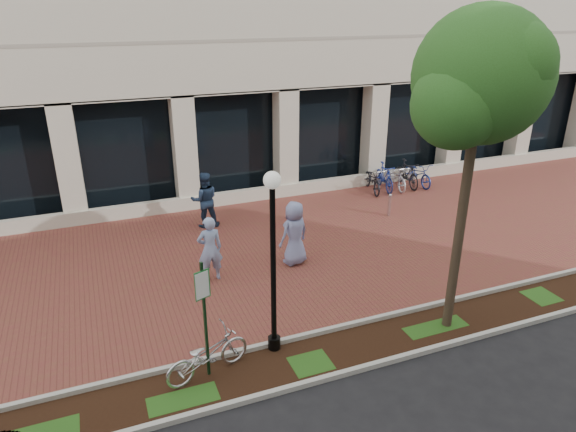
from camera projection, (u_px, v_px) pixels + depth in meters
name	position (u px, v px, depth m)	size (l,w,h in m)	color
ground	(283.00, 250.00, 16.20)	(120.00, 120.00, 0.00)	black
brick_plaza	(283.00, 249.00, 16.19)	(40.00, 9.00, 0.01)	brown
planting_strip	(366.00, 344.00, 11.69)	(40.00, 1.50, 0.01)	black
curb_plaza_side	(351.00, 325.00, 12.31)	(40.00, 0.12, 0.12)	#B0B0A6
curb_street_side	(384.00, 362.00, 11.02)	(40.00, 0.12, 0.12)	#B0B0A6
parking_sign	(204.00, 307.00, 10.10)	(0.34, 0.07, 2.65)	#13361B
lamppost	(273.00, 255.00, 10.66)	(0.36, 0.36, 4.18)	black
street_tree	(481.00, 85.00, 10.27)	(3.31, 2.76, 7.25)	#433626
locked_bicycle	(207.00, 355.00, 10.57)	(0.66, 1.90, 1.00)	silver
pedestrian_left	(210.00, 249.00, 14.10)	(0.69, 0.45, 1.90)	#8CA2D1
pedestrian_mid	(205.00, 200.00, 17.54)	(0.95, 0.74, 1.96)	#1B2C45
pedestrian_right	(294.00, 233.00, 15.00)	(0.95, 0.62, 1.95)	#7E8ABC
bollard	(389.00, 205.00, 18.59)	(0.12, 0.12, 0.86)	silver
bike_rack_cluster	(396.00, 176.00, 21.39)	(3.10, 2.03, 1.12)	black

